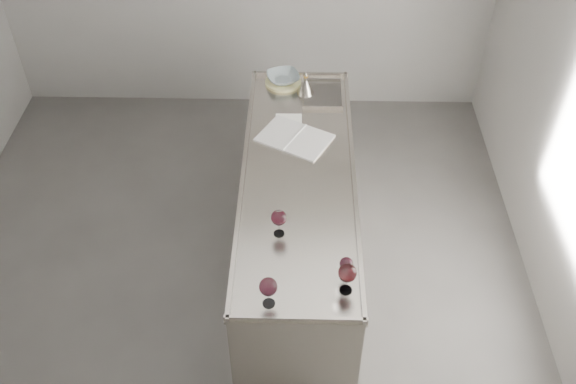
{
  "coord_description": "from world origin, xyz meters",
  "views": [
    {
      "loc": [
        0.5,
        -2.92,
        3.78
      ],
      "look_at": [
        0.44,
        0.03,
        1.02
      ],
      "focal_mm": 40.0,
      "sensor_mm": 36.0,
      "label": 1
    }
  ],
  "objects_px": {
    "wine_glass_middle": "(279,218)",
    "wine_glass_left": "(268,287)",
    "ceramic_bowl": "(283,78)",
    "wine_glass_small": "(346,265)",
    "notebook": "(295,138)",
    "wine_glass_right": "(347,273)",
    "counter": "(298,222)",
    "wine_funnel": "(306,87)"
  },
  "relations": [
    {
      "from": "wine_glass_small",
      "to": "notebook",
      "type": "distance_m",
      "value": 1.3
    },
    {
      "from": "wine_glass_right",
      "to": "wine_glass_small",
      "type": "relative_size",
      "value": 1.29
    },
    {
      "from": "wine_glass_small",
      "to": "notebook",
      "type": "relative_size",
      "value": 0.27
    },
    {
      "from": "wine_glass_small",
      "to": "notebook",
      "type": "bearing_deg",
      "value": 103.65
    },
    {
      "from": "counter",
      "to": "wine_glass_left",
      "type": "distance_m",
      "value": 1.25
    },
    {
      "from": "wine_glass_left",
      "to": "wine_funnel",
      "type": "relative_size",
      "value": 1.0
    },
    {
      "from": "counter",
      "to": "wine_glass_left",
      "type": "bearing_deg",
      "value": -97.89
    },
    {
      "from": "wine_glass_middle",
      "to": "notebook",
      "type": "relative_size",
      "value": 0.32
    },
    {
      "from": "counter",
      "to": "wine_glass_right",
      "type": "relative_size",
      "value": 11.86
    },
    {
      "from": "wine_glass_middle",
      "to": "wine_glass_right",
      "type": "relative_size",
      "value": 0.91
    },
    {
      "from": "ceramic_bowl",
      "to": "wine_funnel",
      "type": "xyz_separation_m",
      "value": [
        0.18,
        -0.14,
        0.01
      ]
    },
    {
      "from": "counter",
      "to": "wine_glass_right",
      "type": "height_order",
      "value": "wine_glass_right"
    },
    {
      "from": "wine_glass_right",
      "to": "notebook",
      "type": "xyz_separation_m",
      "value": [
        -0.31,
        1.35,
        -0.14
      ]
    },
    {
      "from": "wine_glass_middle",
      "to": "notebook",
      "type": "xyz_separation_m",
      "value": [
        0.08,
        0.93,
        -0.13
      ]
    },
    {
      "from": "wine_glass_right",
      "to": "wine_funnel",
      "type": "bearing_deg",
      "value": 96.83
    },
    {
      "from": "wine_glass_left",
      "to": "wine_glass_right",
      "type": "relative_size",
      "value": 0.97
    },
    {
      "from": "notebook",
      "to": "wine_glass_small",
      "type": "bearing_deg",
      "value": -47.83
    },
    {
      "from": "wine_glass_middle",
      "to": "notebook",
      "type": "distance_m",
      "value": 0.94
    },
    {
      "from": "counter",
      "to": "wine_glass_small",
      "type": "relative_size",
      "value": 15.35
    },
    {
      "from": "wine_glass_right",
      "to": "notebook",
      "type": "relative_size",
      "value": 0.35
    },
    {
      "from": "wine_glass_right",
      "to": "wine_funnel",
      "type": "xyz_separation_m",
      "value": [
        -0.23,
        1.92,
        -0.08
      ]
    },
    {
      "from": "wine_glass_left",
      "to": "ceramic_bowl",
      "type": "bearing_deg",
      "value": 89.55
    },
    {
      "from": "notebook",
      "to": "wine_funnel",
      "type": "relative_size",
      "value": 2.99
    },
    {
      "from": "wine_glass_middle",
      "to": "wine_glass_left",
      "type": "bearing_deg",
      "value": -94.19
    },
    {
      "from": "wine_glass_left",
      "to": "wine_glass_right",
      "type": "bearing_deg",
      "value": 13.47
    },
    {
      "from": "notebook",
      "to": "wine_funnel",
      "type": "distance_m",
      "value": 0.58
    },
    {
      "from": "ceramic_bowl",
      "to": "counter",
      "type": "bearing_deg",
      "value": -82.98
    },
    {
      "from": "wine_glass_middle",
      "to": "wine_glass_right",
      "type": "xyz_separation_m",
      "value": [
        0.39,
        -0.42,
        0.01
      ]
    },
    {
      "from": "wine_glass_small",
      "to": "ceramic_bowl",
      "type": "bearing_deg",
      "value": 101.7
    },
    {
      "from": "wine_glass_middle",
      "to": "ceramic_bowl",
      "type": "distance_m",
      "value": 1.64
    },
    {
      "from": "counter",
      "to": "wine_funnel",
      "type": "distance_m",
      "value": 1.08
    },
    {
      "from": "counter",
      "to": "wine_funnel",
      "type": "bearing_deg",
      "value": 87.3
    },
    {
      "from": "wine_glass_right",
      "to": "counter",
      "type": "bearing_deg",
      "value": 105.68
    },
    {
      "from": "wine_glass_middle",
      "to": "notebook",
      "type": "height_order",
      "value": "wine_glass_middle"
    },
    {
      "from": "counter",
      "to": "wine_glass_right",
      "type": "distance_m",
      "value": 1.19
    },
    {
      "from": "wine_glass_middle",
      "to": "ceramic_bowl",
      "type": "height_order",
      "value": "wine_glass_middle"
    },
    {
      "from": "wine_glass_left",
      "to": "ceramic_bowl",
      "type": "relative_size",
      "value": 0.79
    },
    {
      "from": "wine_glass_left",
      "to": "wine_glass_middle",
      "type": "xyz_separation_m",
      "value": [
        0.04,
        0.52,
        -0.01
      ]
    },
    {
      "from": "wine_glass_right",
      "to": "wine_glass_small",
      "type": "bearing_deg",
      "value": 90.0
    },
    {
      "from": "wine_glass_middle",
      "to": "wine_glass_right",
      "type": "height_order",
      "value": "wine_glass_right"
    },
    {
      "from": "wine_glass_middle",
      "to": "wine_glass_small",
      "type": "bearing_deg",
      "value": -40.8
    },
    {
      "from": "wine_glass_left",
      "to": "wine_glass_small",
      "type": "xyz_separation_m",
      "value": [
        0.42,
        0.19,
        -0.03
      ]
    }
  ]
}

